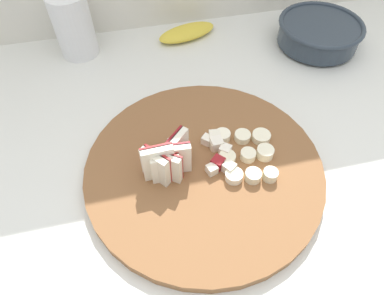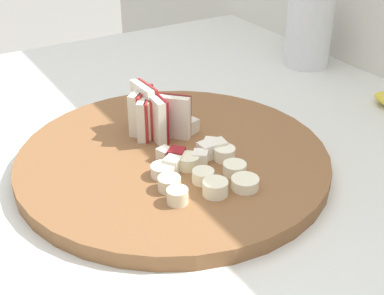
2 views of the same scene
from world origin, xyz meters
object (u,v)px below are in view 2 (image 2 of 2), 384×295
at_px(cutting_board, 173,160).
at_px(apple_dice_pile, 195,149).
at_px(small_jar, 309,29).
at_px(apple_wedge_fan, 150,114).
at_px(banana_slice_rows, 204,175).

height_order(cutting_board, apple_dice_pile, apple_dice_pile).
distance_m(cutting_board, small_jar, 0.41).
distance_m(apple_wedge_fan, apple_dice_pile, 0.08).
relative_size(apple_wedge_fan, small_jar, 0.61).
distance_m(apple_dice_pile, banana_slice_rows, 0.05).
xyz_separation_m(cutting_board, apple_dice_pile, (0.02, 0.02, 0.02)).
bearing_deg(cutting_board, small_jar, 116.41).
height_order(apple_wedge_fan, banana_slice_rows, apple_wedge_fan).
distance_m(cutting_board, banana_slice_rows, 0.07).
relative_size(apple_dice_pile, small_jar, 0.77).
distance_m(apple_wedge_fan, small_jar, 0.38).
xyz_separation_m(apple_wedge_fan, banana_slice_rows, (0.13, -0.00, -0.02)).
bearing_deg(apple_wedge_fan, banana_slice_rows, -0.30).
bearing_deg(apple_wedge_fan, cutting_board, -0.54).
xyz_separation_m(apple_dice_pile, banana_slice_rows, (0.05, -0.02, -0.00)).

